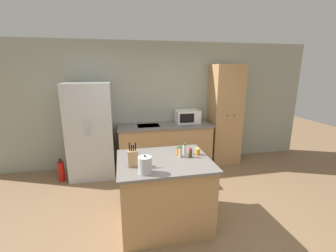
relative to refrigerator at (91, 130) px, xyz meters
The scene contains 15 objects.
ground_plane 2.46m from the refrigerator, 58.01° to the right, with size 14.00×14.00×0.00m, color #846647.
wall_back 1.33m from the refrigerator, 18.05° to the left, with size 7.20×0.06×2.60m.
refrigerator is the anchor object (origin of this frame).
back_counter 1.51m from the refrigerator, ahead, with size 1.91×0.70×0.94m.
pantry_cabinet 2.80m from the refrigerator, ahead, with size 0.63×0.56×2.14m.
kitchen_island 2.09m from the refrigerator, 57.64° to the right, with size 1.19×0.97×0.92m.
microwave 1.97m from the refrigerator, ahead, with size 0.50×0.39×0.27m.
knife_block 1.98m from the refrigerator, 69.35° to the right, with size 0.12×0.08×0.30m.
spice_bottle_tall_dark 2.29m from the refrigerator, 46.51° to the right, with size 0.06×0.06×0.10m.
spice_bottle_short_red 2.14m from the refrigerator, 51.96° to the right, with size 0.04×0.04×0.15m.
spice_bottle_amber_oil 2.08m from the refrigerator, 51.20° to the right, with size 0.04×0.04×0.12m.
spice_bottle_green_herb 2.25m from the refrigerator, 49.81° to the right, with size 0.04×0.04×0.13m.
spice_bottle_pale_salt 2.12m from the refrigerator, 48.34° to the right, with size 0.04×0.04×0.15m.
kettle 2.22m from the refrigerator, 68.38° to the right, with size 0.16×0.16×0.22m.
fire_extinguisher 0.93m from the refrigerator, 162.66° to the right, with size 0.11×0.11×0.44m.
Camera 1 is at (-0.62, -2.43, 2.04)m, focal length 24.00 mm.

